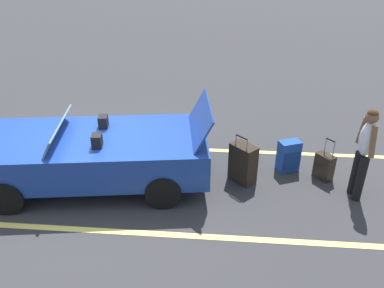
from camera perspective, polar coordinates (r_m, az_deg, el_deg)
name	(u,v)px	position (r m, az deg, el deg)	size (l,w,h in m)	color
ground_plane	(95,181)	(7.51, -13.92, -5.33)	(80.00, 80.00, 0.00)	#333335
lot_line_near	(115,146)	(8.62, -11.26, -0.31)	(18.00, 0.12, 0.01)	#EAE066
lot_line_mid	(70,229)	(6.52, -17.42, -11.76)	(18.00, 0.12, 0.01)	#EAE066
convertible_car	(80,154)	(7.25, -16.00, -1.45)	(4.39, 2.33, 1.51)	navy
suitcase_large_black	(243,163)	(7.18, 7.47, -2.82)	(0.54, 0.54, 0.95)	#2D2319
suitcase_medium_bright	(289,156)	(7.70, 13.93, -1.73)	(0.46, 0.38, 0.62)	#1E479E
suitcase_small_carryon	(324,166)	(7.66, 18.74, -3.11)	(0.37, 0.39, 0.80)	#2D2319
traveler_person	(364,150)	(7.02, 23.86, -0.75)	(0.25, 0.61, 1.65)	black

